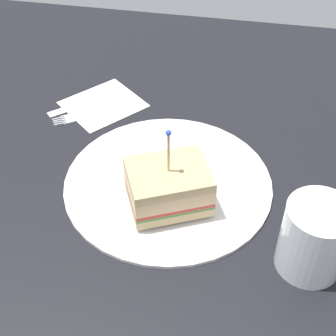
% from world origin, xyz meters
% --- Properties ---
extents(ground_plane, '(1.02, 1.02, 0.02)m').
position_xyz_m(ground_plane, '(0.00, 0.00, -0.01)').
color(ground_plane, black).
extents(plate, '(0.28, 0.28, 0.01)m').
position_xyz_m(plate, '(0.00, 0.00, 0.00)').
color(plate, white).
rests_on(plate, ground_plane).
extents(sandwich_half_center, '(0.11, 0.12, 0.12)m').
position_xyz_m(sandwich_half_center, '(0.04, 0.01, 0.04)').
color(sandwich_half_center, tan).
rests_on(sandwich_half_center, plate).
extents(drink_glass, '(0.08, 0.08, 0.09)m').
position_xyz_m(drink_glass, '(0.10, 0.18, 0.04)').
color(drink_glass, '#B74C33').
rests_on(drink_glass, ground_plane).
extents(napkin, '(0.16, 0.15, 0.00)m').
position_xyz_m(napkin, '(-0.16, -0.14, 0.00)').
color(napkin, white).
rests_on(napkin, ground_plane).
extents(fork, '(0.08, 0.11, 0.00)m').
position_xyz_m(fork, '(-0.13, -0.16, 0.00)').
color(fork, silver).
rests_on(fork, ground_plane).
extents(knife, '(0.09, 0.10, 0.00)m').
position_xyz_m(knife, '(-0.15, -0.18, 0.00)').
color(knife, silver).
rests_on(knife, ground_plane).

